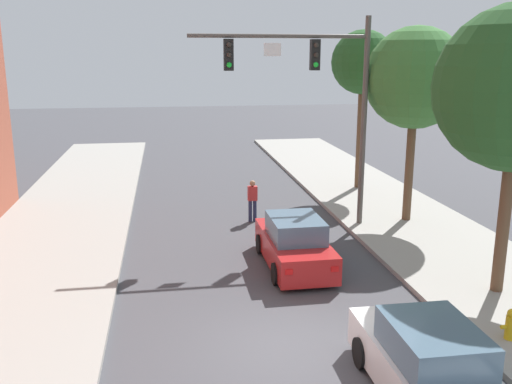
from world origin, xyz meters
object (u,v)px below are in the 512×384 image
street_tree_second (415,79)px  traffic_signal_mast (317,84)px  pedestrian_crossing_road (252,199)px  fire_hydrant (511,324)px  car_lead_red (294,244)px  street_tree_third (363,64)px  car_following_white (428,367)px

street_tree_second → traffic_signal_mast: bearing=-177.5°
pedestrian_crossing_road → fire_hydrant: size_ratio=2.28×
traffic_signal_mast → pedestrian_crossing_road: bearing=148.1°
car_lead_red → street_tree_third: bearing=60.4°
car_lead_red → street_tree_third: 11.85m
street_tree_second → car_following_white: bearing=-112.0°
traffic_signal_mast → street_tree_second: (3.73, 0.16, 0.15)m
fire_hydrant → street_tree_second: 10.61m
pedestrian_crossing_road → street_tree_second: size_ratio=0.23×
car_following_white → car_lead_red: bearing=97.2°
car_lead_red → street_tree_second: street_tree_second is taller
car_lead_red → pedestrian_crossing_road: 4.96m
fire_hydrant → street_tree_second: street_tree_second is taller
traffic_signal_mast → car_following_white: bearing=-93.6°
traffic_signal_mast → fire_hydrant: traffic_signal_mast is taller
car_following_white → pedestrian_crossing_road: (-1.43, 12.05, 0.19)m
traffic_signal_mast → car_lead_red: 6.07m
traffic_signal_mast → pedestrian_crossing_road: 5.06m
traffic_signal_mast → car_following_white: (-0.67, -10.74, -4.61)m
traffic_signal_mast → car_lead_red: traffic_signal_mast is taller
car_lead_red → pedestrian_crossing_road: size_ratio=2.59×
traffic_signal_mast → street_tree_third: bearing=56.8°
traffic_signal_mast → fire_hydrant: size_ratio=10.42×
traffic_signal_mast → street_tree_third: traffic_signal_mast is taller
car_lead_red → street_tree_second: 8.07m
pedestrian_crossing_road → street_tree_second: street_tree_second is taller
traffic_signal_mast → street_tree_second: size_ratio=1.04×
car_lead_red → pedestrian_crossing_road: (-0.52, 4.93, 0.19)m
traffic_signal_mast → fire_hydrant: bearing=-76.8°
pedestrian_crossing_road → fire_hydrant: (4.22, -10.37, -0.41)m
traffic_signal_mast → car_following_white: size_ratio=1.76×
pedestrian_crossing_road → car_following_white: bearing=-83.2°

